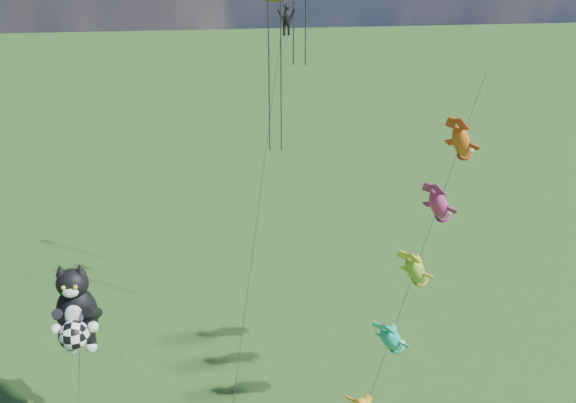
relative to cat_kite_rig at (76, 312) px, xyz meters
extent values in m
ellipsoid|color=black|center=(0.00, 0.30, -0.25)|extent=(2.35, 2.04, 3.04)
ellipsoid|color=black|center=(0.00, 0.20, 1.55)|extent=(1.84, 1.71, 1.54)
cone|color=black|center=(-0.47, 0.20, 2.36)|extent=(0.61, 0.61, 0.57)
cone|color=black|center=(0.48, 0.20, 2.36)|extent=(0.61, 0.61, 0.57)
ellipsoid|color=white|center=(0.00, -0.41, 1.41)|extent=(0.85, 0.53, 0.55)
ellipsoid|color=white|center=(0.00, -0.41, 0.04)|extent=(1.00, 0.52, 1.25)
sphere|color=gold|center=(-0.28, -0.48, 1.72)|extent=(0.23, 0.23, 0.23)
sphere|color=gold|center=(0.29, -0.48, 1.72)|extent=(0.23, 0.23, 0.23)
sphere|color=white|center=(-0.90, -0.70, -0.49)|extent=(0.57, 0.57, 0.57)
sphere|color=white|center=(0.90, -0.70, -0.49)|extent=(0.57, 0.57, 0.57)
sphere|color=white|center=(-0.47, 0.15, -2.29)|extent=(0.61, 0.61, 0.61)
sphere|color=white|center=(0.48, 0.15, -2.29)|extent=(0.61, 0.61, 0.61)
sphere|color=white|center=(0.00, -0.98, -0.72)|extent=(1.52, 1.52, 1.52)
cylinder|color=black|center=(15.96, -3.50, 1.71)|extent=(10.65, 11.76, 18.76)
ellipsoid|color=#199ABF|center=(15.12, -4.44, 0.21)|extent=(2.12, 2.22, 2.44)
ellipsoid|color=green|center=(16.60, -2.80, 2.83)|extent=(2.12, 2.22, 2.44)
ellipsoid|color=#D8337E|center=(18.09, -1.16, 5.45)|extent=(2.12, 2.22, 2.44)
ellipsoid|color=orange|center=(19.57, 0.48, 8.08)|extent=(2.12, 2.22, 2.44)
cylinder|color=black|center=(9.83, 2.39, 6.25)|extent=(6.05, 16.01, 27.84)
cylinder|color=black|center=(10.72, 7.76, 9.89)|extent=(0.08, 0.08, 8.95)
cylinder|color=black|center=(11.41, 7.76, 9.89)|extent=(0.08, 0.08, 8.95)
camera|label=1|loc=(7.22, -28.61, 17.99)|focal=40.00mm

